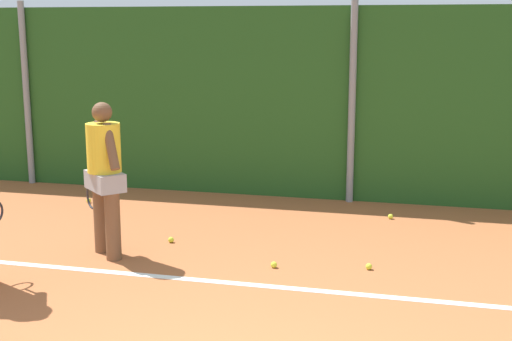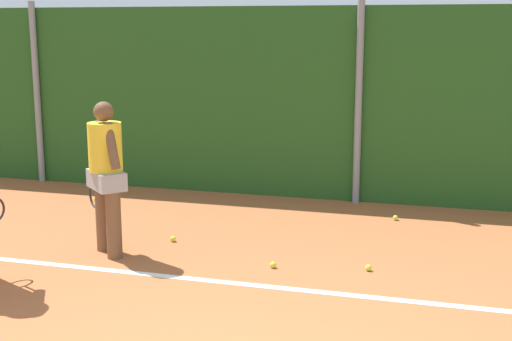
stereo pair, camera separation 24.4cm
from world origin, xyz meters
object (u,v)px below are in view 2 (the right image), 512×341
object	(u,v)px
tennis_ball_0	(96,199)
tennis_ball_6	(173,239)
tennis_ball_11	(273,265)
tennis_ball_7	(395,218)
tennis_ball_10	(368,268)
player_midcourt	(106,170)

from	to	relation	value
tennis_ball_0	tennis_ball_6	bearing A→B (deg)	-39.26
tennis_ball_11	tennis_ball_7	bearing A→B (deg)	64.17
tennis_ball_0	tennis_ball_11	bearing A→B (deg)	-32.79
tennis_ball_11	tennis_ball_6	bearing A→B (deg)	157.55
tennis_ball_7	tennis_ball_11	distance (m)	2.45
tennis_ball_11	tennis_ball_0	bearing A→B (deg)	147.21
tennis_ball_6	tennis_ball_7	distance (m)	2.93
tennis_ball_6	tennis_ball_11	bearing A→B (deg)	-22.45
tennis_ball_6	tennis_ball_7	world-z (taller)	same
tennis_ball_7	tennis_ball_10	xyz separation A→B (m)	(-0.10, -2.02, 0.00)
tennis_ball_6	tennis_ball_10	bearing A→B (deg)	-9.20
player_midcourt	tennis_ball_10	bearing A→B (deg)	-133.44
tennis_ball_7	tennis_ball_0	bearing A→B (deg)	-177.62
player_midcourt	tennis_ball_0	size ratio (longest dim) A/B	25.53
player_midcourt	tennis_ball_10	world-z (taller)	player_midcourt
tennis_ball_0	tennis_ball_10	distance (m)	4.51
tennis_ball_0	tennis_ball_11	xyz separation A→B (m)	(3.15, -2.03, 0.00)
tennis_ball_0	tennis_ball_7	distance (m)	4.22
tennis_ball_0	player_midcourt	bearing A→B (deg)	-57.99
tennis_ball_10	tennis_ball_11	bearing A→B (deg)	-169.26
tennis_ball_10	tennis_ball_7	bearing A→B (deg)	87.09
player_midcourt	tennis_ball_0	bearing A→B (deg)	-15.97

